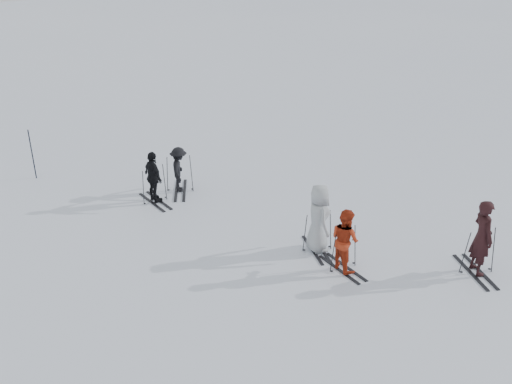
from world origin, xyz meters
TOP-DOWN VIEW (x-y plane):
  - ground at (0.00, 0.00)m, footprint 120.00×120.00m
  - skier_near_dark at (3.19, -4.36)m, footprint 0.73×0.86m
  - skier_red at (0.47, -2.35)m, footprint 0.66×0.83m
  - skier_grey at (0.51, -1.25)m, footprint 0.88×1.08m
  - skier_uphill_left at (-1.92, 3.94)m, footprint 0.47×1.00m
  - skier_uphill_far at (-0.88, 4.23)m, footprint 0.96×1.12m
  - skis_near_dark at (3.19, -4.36)m, footprint 1.98×1.54m
  - skis_red at (0.47, -2.35)m, footprint 1.65×0.91m
  - skis_grey at (0.51, -1.25)m, footprint 1.83×1.35m
  - skis_uphill_left at (-1.92, 3.94)m, footprint 1.74×1.00m
  - skis_uphill_far at (-0.88, 4.23)m, footprint 2.00×1.67m
  - piste_marker at (-4.61, 7.99)m, footprint 0.05×0.05m

SIDE VIEW (x-z plane):
  - ground at x=0.00m, z-range 0.00..0.00m
  - skis_red at x=0.47m, z-range 0.00..1.19m
  - skis_grey at x=0.51m, z-range 0.00..1.19m
  - skis_uphill_left at x=-1.92m, z-range 0.00..1.24m
  - skis_near_dark at x=3.19m, z-range 0.00..1.28m
  - skis_uphill_far at x=-0.88m, z-range 0.00..1.29m
  - skier_uphill_far at x=-0.88m, z-range 0.00..1.50m
  - skier_uphill_left at x=-1.92m, z-range 0.00..1.67m
  - skier_red at x=0.47m, z-range 0.00..1.68m
  - piste_marker at x=-4.61m, z-range 0.00..1.78m
  - skier_grey at x=0.51m, z-range 0.00..1.91m
  - skier_near_dark at x=3.19m, z-range 0.00..2.00m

